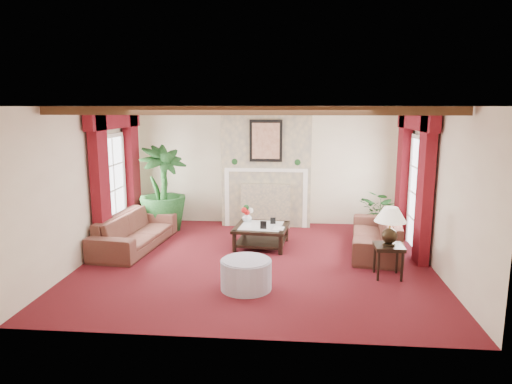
# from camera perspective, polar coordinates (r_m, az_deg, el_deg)

# --- Properties ---
(floor) EXTENTS (6.00, 6.00, 0.00)m
(floor) POSITION_cam_1_polar(r_m,az_deg,el_deg) (8.16, 0.09, -8.63)
(floor) COLOR #4C0D15
(floor) RESTS_ON ground
(ceiling) EXTENTS (6.00, 6.00, 0.00)m
(ceiling) POSITION_cam_1_polar(r_m,az_deg,el_deg) (7.70, 0.10, 10.68)
(ceiling) COLOR white
(ceiling) RESTS_ON floor
(back_wall) EXTENTS (6.00, 0.02, 2.70)m
(back_wall) POSITION_cam_1_polar(r_m,az_deg,el_deg) (10.53, 1.38, 3.33)
(back_wall) COLOR beige
(back_wall) RESTS_ON ground
(left_wall) EXTENTS (0.02, 5.50, 2.70)m
(left_wall) POSITION_cam_1_polar(r_m,az_deg,el_deg) (8.61, -20.22, 1.00)
(left_wall) COLOR beige
(left_wall) RESTS_ON ground
(right_wall) EXTENTS (0.02, 5.50, 2.70)m
(right_wall) POSITION_cam_1_polar(r_m,az_deg,el_deg) (8.14, 21.65, 0.37)
(right_wall) COLOR beige
(right_wall) RESTS_ON ground
(ceiling_beams) EXTENTS (6.00, 3.00, 0.12)m
(ceiling_beams) POSITION_cam_1_polar(r_m,az_deg,el_deg) (7.70, 0.10, 10.23)
(ceiling_beams) COLOR #392012
(ceiling_beams) RESTS_ON ceiling
(fireplace) EXTENTS (2.00, 0.52, 2.70)m
(fireplace) POSITION_cam_1_polar(r_m,az_deg,el_deg) (10.25, 1.35, 10.69)
(fireplace) COLOR tan
(fireplace) RESTS_ON ground
(french_door_left) EXTENTS (0.10, 1.10, 2.16)m
(french_door_left) POSITION_cam_1_polar(r_m,az_deg,el_deg) (9.42, -17.78, 6.71)
(french_door_left) COLOR white
(french_door_left) RESTS_ON ground
(french_door_right) EXTENTS (0.10, 1.10, 2.16)m
(french_door_right) POSITION_cam_1_polar(r_m,az_deg,el_deg) (8.99, 20.02, 6.41)
(french_door_right) COLOR white
(french_door_right) RESTS_ON ground
(curtains_left) EXTENTS (0.20, 2.40, 2.55)m
(curtains_left) POSITION_cam_1_polar(r_m,az_deg,el_deg) (9.36, -17.30, 9.29)
(curtains_left) COLOR #510A14
(curtains_left) RESTS_ON ground
(curtains_right) EXTENTS (0.20, 2.40, 2.55)m
(curtains_right) POSITION_cam_1_polar(r_m,az_deg,el_deg) (8.95, 19.50, 9.12)
(curtains_right) COLOR #510A14
(curtains_right) RESTS_ON ground
(sofa_left) EXTENTS (2.37, 1.10, 0.87)m
(sofa_left) POSITION_cam_1_polar(r_m,az_deg,el_deg) (9.12, -14.92, -4.05)
(sofa_left) COLOR #390F17
(sofa_left) RESTS_ON ground
(sofa_right) EXTENTS (2.35, 1.21, 0.85)m
(sofa_right) POSITION_cam_1_polar(r_m,az_deg,el_deg) (8.92, 14.79, -4.44)
(sofa_right) COLOR #390F17
(sofa_right) RESTS_ON ground
(potted_palm) EXTENTS (2.90, 2.90, 1.04)m
(potted_palm) POSITION_cam_1_polar(r_m,az_deg,el_deg) (10.24, -11.52, -1.82)
(potted_palm) COLOR black
(potted_palm) RESTS_ON ground
(small_plant) EXTENTS (1.79, 1.79, 0.75)m
(small_plant) POSITION_cam_1_polar(r_m,az_deg,el_deg) (10.03, 15.38, -3.10)
(small_plant) COLOR black
(small_plant) RESTS_ON ground
(coffee_table) EXTENTS (1.10, 1.10, 0.41)m
(coffee_table) POSITION_cam_1_polar(r_m,az_deg,el_deg) (8.93, 0.68, -5.53)
(coffee_table) COLOR black
(coffee_table) RESTS_ON ground
(side_table) EXTENTS (0.55, 0.55, 0.53)m
(side_table) POSITION_cam_1_polar(r_m,az_deg,el_deg) (7.67, 16.17, -8.28)
(side_table) COLOR black
(side_table) RESTS_ON ground
(ottoman) EXTENTS (0.77, 0.77, 0.45)m
(ottoman) POSITION_cam_1_polar(r_m,az_deg,el_deg) (6.93, -1.25, -10.28)
(ottoman) COLOR #9897AC
(ottoman) RESTS_ON ground
(table_lamp) EXTENTS (0.50, 0.50, 0.63)m
(table_lamp) POSITION_cam_1_polar(r_m,az_deg,el_deg) (7.50, 16.40, -4.06)
(table_lamp) COLOR black
(table_lamp) RESTS_ON side_table
(flower_vase) EXTENTS (0.21, 0.22, 0.19)m
(flower_vase) POSITION_cam_1_polar(r_m,az_deg,el_deg) (9.17, -1.13, -3.15)
(flower_vase) COLOR silver
(flower_vase) RESTS_ON coffee_table
(book) EXTENTS (0.21, 0.06, 0.28)m
(book) POSITION_cam_1_polar(r_m,az_deg,el_deg) (8.63, 2.18, -3.76)
(book) COLOR black
(book) RESTS_ON coffee_table
(photo_frame_a) EXTENTS (0.12, 0.04, 0.16)m
(photo_frame_a) POSITION_cam_1_polar(r_m,az_deg,el_deg) (8.61, 0.92, -4.17)
(photo_frame_a) COLOR black
(photo_frame_a) RESTS_ON coffee_table
(photo_frame_b) EXTENTS (0.11, 0.04, 0.14)m
(photo_frame_b) POSITION_cam_1_polar(r_m,az_deg,el_deg) (8.98, 2.13, -3.64)
(photo_frame_b) COLOR black
(photo_frame_b) RESTS_ON coffee_table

